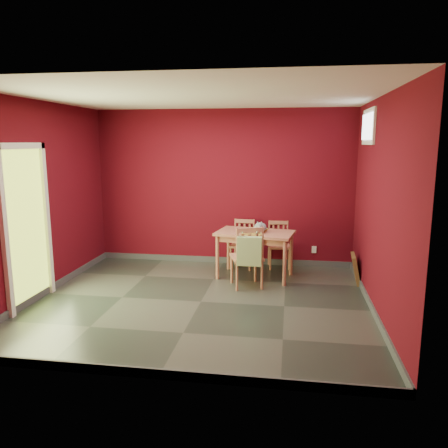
# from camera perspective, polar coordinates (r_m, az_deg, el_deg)

# --- Properties ---
(ground) EXTENTS (4.50, 4.50, 0.00)m
(ground) POSITION_cam_1_polar(r_m,az_deg,el_deg) (6.04, -3.04, -10.09)
(ground) COLOR #2D342D
(ground) RESTS_ON ground
(room_shell) EXTENTS (4.50, 4.50, 4.50)m
(room_shell) POSITION_cam_1_polar(r_m,az_deg,el_deg) (6.02, -3.04, -9.65)
(room_shell) COLOR #4E0812
(room_shell) RESTS_ON ground
(doorway) EXTENTS (0.06, 1.01, 2.13)m
(doorway) POSITION_cam_1_polar(r_m,az_deg,el_deg) (6.23, -24.46, 0.33)
(doorway) COLOR #B7D838
(doorway) RESTS_ON ground
(window) EXTENTS (0.05, 0.90, 0.50)m
(window) POSITION_cam_1_polar(r_m,az_deg,el_deg) (6.62, 18.34, 11.97)
(window) COLOR white
(window) RESTS_ON room_shell
(outlet_plate) EXTENTS (0.08, 0.02, 0.12)m
(outlet_plate) POSITION_cam_1_polar(r_m,az_deg,el_deg) (7.75, 11.68, -3.29)
(outlet_plate) COLOR silver
(outlet_plate) RESTS_ON room_shell
(dining_table) EXTENTS (1.29, 0.88, 0.74)m
(dining_table) POSITION_cam_1_polar(r_m,az_deg,el_deg) (6.93, 4.08, -1.76)
(dining_table) COLOR #B46E54
(dining_table) RESTS_ON ground
(table_runner) EXTENTS (0.41, 0.69, 0.32)m
(table_runner) POSITION_cam_1_polar(r_m,az_deg,el_deg) (6.82, 4.01, -1.60)
(table_runner) COLOR olive
(table_runner) RESTS_ON dining_table
(chair_far_left) EXTENTS (0.42, 0.42, 0.82)m
(chair_far_left) POSITION_cam_1_polar(r_m,az_deg,el_deg) (7.54, 2.49, -2.53)
(chair_far_left) COLOR #B46E54
(chair_far_left) RESTS_ON ground
(chair_far_right) EXTENTS (0.42, 0.42, 0.80)m
(chair_far_right) POSITION_cam_1_polar(r_m,az_deg,el_deg) (7.59, 7.18, -2.61)
(chair_far_right) COLOR #B46E54
(chair_far_right) RESTS_ON ground
(chair_near) EXTENTS (0.56, 0.56, 0.94)m
(chair_near) POSITION_cam_1_polar(r_m,az_deg,el_deg) (6.48, 3.07, -4.19)
(chair_near) COLOR #B46E54
(chair_near) RESTS_ON ground
(tote_bag) EXTENTS (0.35, 0.20, 0.49)m
(tote_bag) POSITION_cam_1_polar(r_m,az_deg,el_deg) (6.24, 3.33, -3.54)
(tote_bag) COLOR #92AB6D
(tote_bag) RESTS_ON chair_near
(cat) EXTENTS (0.25, 0.42, 0.20)m
(cat) POSITION_cam_1_polar(r_m,az_deg,el_deg) (6.90, 4.76, -0.19)
(cat) COLOR slate
(cat) RESTS_ON table_runner
(picture_frame) EXTENTS (0.17, 0.45, 0.44)m
(picture_frame) POSITION_cam_1_polar(r_m,az_deg,el_deg) (7.05, 16.79, -5.60)
(picture_frame) COLOR brown
(picture_frame) RESTS_ON ground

